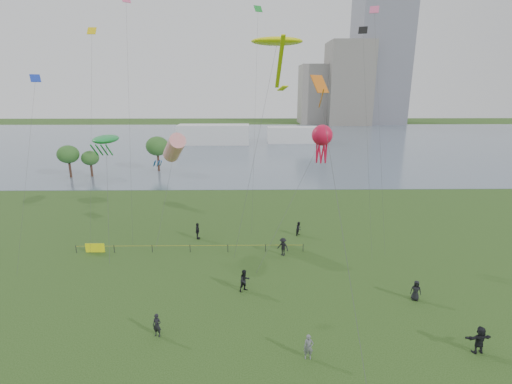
{
  "coord_description": "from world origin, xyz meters",
  "views": [
    {
      "loc": [
        -0.44,
        -21.23,
        16.71
      ],
      "look_at": [
        0.0,
        10.0,
        8.0
      ],
      "focal_mm": 26.0,
      "sensor_mm": 36.0,
      "label": 1
    }
  ],
  "objects_px": {
    "fence": "(132,248)",
    "kite_flyer": "(309,347)",
    "kite_stingray": "(277,42)",
    "kite_octopus": "(322,136)"
  },
  "relations": [
    {
      "from": "fence",
      "to": "kite_flyer",
      "type": "height_order",
      "value": "kite_flyer"
    },
    {
      "from": "kite_octopus",
      "to": "kite_flyer",
      "type": "bearing_deg",
      "value": -117.36
    },
    {
      "from": "kite_flyer",
      "to": "kite_stingray",
      "type": "relative_size",
      "value": 0.08
    },
    {
      "from": "kite_stingray",
      "to": "kite_octopus",
      "type": "distance_m",
      "value": 10.4
    },
    {
      "from": "fence",
      "to": "kite_stingray",
      "type": "relative_size",
      "value": 1.11
    },
    {
      "from": "fence",
      "to": "kite_octopus",
      "type": "relative_size",
      "value": 1.83
    },
    {
      "from": "kite_flyer",
      "to": "kite_octopus",
      "type": "distance_m",
      "value": 21.97
    },
    {
      "from": "fence",
      "to": "kite_flyer",
      "type": "bearing_deg",
      "value": -44.99
    },
    {
      "from": "fence",
      "to": "kite_flyer",
      "type": "relative_size",
      "value": 14.13
    },
    {
      "from": "fence",
      "to": "kite_flyer",
      "type": "xyz_separation_m",
      "value": [
        16.23,
        -16.22,
        0.3
      ]
    }
  ]
}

